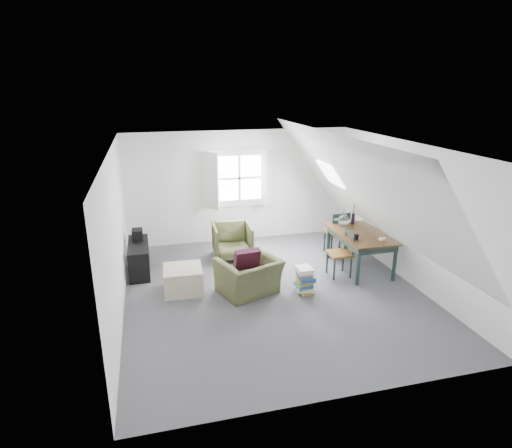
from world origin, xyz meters
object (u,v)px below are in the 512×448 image
object	(u,v)px
armchair_near	(249,293)
dining_table	(361,238)
media_shelf	(139,260)
armchair_far	(233,257)
magazine_stack	(305,280)
dining_chair_near	(341,253)
dining_chair_far	(337,232)
ottoman	(183,279)

from	to	relation	value
armchair_near	dining_table	world-z (taller)	dining_table
media_shelf	dining_table	bearing A→B (deg)	-11.34
armchair_far	magazine_stack	world-z (taller)	magazine_stack
media_shelf	armchair_far	bearing A→B (deg)	9.49
magazine_stack	media_shelf	bearing A→B (deg)	151.05
dining_chair_near	magazine_stack	world-z (taller)	dining_chair_near
dining_chair_near	armchair_near	bearing A→B (deg)	-87.78
dining_chair_near	dining_table	bearing A→B (deg)	106.15
dining_table	magazine_stack	xyz separation A→B (m)	(-1.37, -0.67, -0.41)
dining_chair_far	media_shelf	size ratio (longest dim) A/B	0.85
ottoman	dining_chair_near	size ratio (longest dim) A/B	0.75
dining_chair_far	media_shelf	distance (m)	4.05
dining_table	media_shelf	bearing A→B (deg)	168.75
armchair_near	dining_chair_near	world-z (taller)	dining_chair_near
ottoman	armchair_near	bearing A→B (deg)	-17.89
dining_table	armchair_far	bearing A→B (deg)	153.46
dining_table	magazine_stack	size ratio (longest dim) A/B	3.27
magazine_stack	dining_table	bearing A→B (deg)	26.09
dining_chair_near	magazine_stack	xyz separation A→B (m)	(-0.89, -0.47, -0.23)
dining_chair_far	dining_table	bearing A→B (deg)	100.82
armchair_far	dining_chair_near	bearing A→B (deg)	-34.97
dining_table	media_shelf	world-z (taller)	dining_table
dining_table	dining_chair_far	size ratio (longest dim) A/B	1.55
armchair_near	dining_chair_far	size ratio (longest dim) A/B	1.02
armchair_far	media_shelf	bearing A→B (deg)	-168.76
dining_chair_far	dining_chair_near	bearing A→B (deg)	73.37
dining_table	media_shelf	size ratio (longest dim) A/B	1.32
armchair_far	magazine_stack	distance (m)	2.06
armchair_far	magazine_stack	size ratio (longest dim) A/B	1.75
armchair_far	ottoman	bearing A→B (deg)	-129.20
armchair_far	magazine_stack	xyz separation A→B (m)	(0.91, -1.83, 0.23)
armchair_near	armchair_far	size ratio (longest dim) A/B	1.22
dining_table	dining_chair_near	distance (m)	0.55
ottoman	magazine_stack	xyz separation A→B (m)	(2.04, -0.55, 0.01)
ottoman	media_shelf	world-z (taller)	media_shelf
armchair_near	dining_chair_near	xyz separation A→B (m)	(1.84, 0.27, 0.46)
armchair_far	dining_chair_near	size ratio (longest dim) A/B	0.90
media_shelf	magazine_stack	xyz separation A→B (m)	(2.78, -1.54, -0.03)
media_shelf	ottoman	bearing A→B (deg)	-52.63
armchair_far	dining_chair_far	size ratio (longest dim) A/B	0.83
dining_table	dining_chair_near	world-z (taller)	dining_chair_near
armchair_near	armchair_far	distance (m)	1.64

